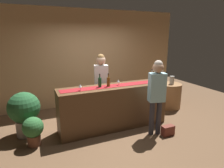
# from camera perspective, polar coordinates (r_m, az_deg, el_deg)

# --- Properties ---
(ground_plane) EXTENTS (10.00, 10.00, 0.00)m
(ground_plane) POSITION_cam_1_polar(r_m,az_deg,el_deg) (4.76, 0.42, -12.48)
(ground_plane) COLOR brown
(back_wall) EXTENTS (6.00, 0.12, 2.90)m
(back_wall) POSITION_cam_1_polar(r_m,az_deg,el_deg) (6.07, -6.95, 7.65)
(back_wall) COLOR tan
(back_wall) RESTS_ON ground
(bar_counter) EXTENTS (2.55, 0.60, 1.01)m
(bar_counter) POSITION_cam_1_polar(r_m,az_deg,el_deg) (4.55, 0.43, -6.77)
(bar_counter) COLOR #543821
(bar_counter) RESTS_ON ground
(counter_runner_cloth) EXTENTS (2.43, 0.28, 0.01)m
(counter_runner_cloth) POSITION_cam_1_polar(r_m,az_deg,el_deg) (4.39, 0.45, -0.55)
(counter_runner_cloth) COLOR maroon
(counter_runner_cloth) RESTS_ON bar_counter
(wine_bottle_amber) EXTENTS (0.07, 0.07, 0.30)m
(wine_bottle_amber) POSITION_cam_1_polar(r_m,az_deg,el_deg) (4.31, -1.05, 0.69)
(wine_bottle_amber) COLOR brown
(wine_bottle_amber) RESTS_ON bar_counter
(wine_bottle_green) EXTENTS (0.07, 0.07, 0.30)m
(wine_bottle_green) POSITION_cam_1_polar(r_m,az_deg,el_deg) (4.27, -3.63, 0.51)
(wine_bottle_green) COLOR #194723
(wine_bottle_green) RESTS_ON bar_counter
(wine_bottle_clear) EXTENTS (0.07, 0.07, 0.30)m
(wine_bottle_clear) POSITION_cam_1_polar(r_m,az_deg,el_deg) (4.92, 11.64, 2.10)
(wine_bottle_clear) COLOR #B2C6C1
(wine_bottle_clear) RESTS_ON bar_counter
(wine_glass_near_customer) EXTENTS (0.07, 0.07, 0.14)m
(wine_glass_near_customer) POSITION_cam_1_polar(r_m,az_deg,el_deg) (4.04, -9.43, -0.55)
(wine_glass_near_customer) COLOR silver
(wine_glass_near_customer) RESTS_ON bar_counter
(wine_glass_mid_counter) EXTENTS (0.07, 0.07, 0.14)m
(wine_glass_mid_counter) POSITION_cam_1_polar(r_m,az_deg,el_deg) (4.42, 1.87, 0.93)
(wine_glass_mid_counter) COLOR silver
(wine_glass_mid_counter) RESTS_ON bar_counter
(bartender) EXTENTS (0.38, 0.27, 1.69)m
(bartender) POSITION_cam_1_polar(r_m,az_deg,el_deg) (4.88, -3.24, 1.29)
(bartender) COLOR #26262B
(bartender) RESTS_ON ground
(customer_sipping) EXTENTS (0.38, 0.28, 1.65)m
(customer_sipping) POSITION_cam_1_polar(r_m,az_deg,el_deg) (4.17, 13.14, -1.82)
(customer_sipping) COLOR #33333D
(customer_sipping) RESTS_ON ground
(round_side_table) EXTENTS (0.68, 0.68, 0.74)m
(round_side_table) POSITION_cam_1_polar(r_m,az_deg,el_deg) (6.07, 16.62, -3.30)
(round_side_table) COLOR #996B42
(round_side_table) RESTS_ON ground
(vase_on_side_table) EXTENTS (0.13, 0.13, 0.24)m
(vase_on_side_table) POSITION_cam_1_polar(r_m,az_deg,el_deg) (5.90, 17.32, 1.09)
(vase_on_side_table) COLOR #A8A399
(vase_on_side_table) RESTS_ON round_side_table
(potted_plant_tall) EXTENTS (0.67, 0.67, 0.98)m
(potted_plant_tall) POSITION_cam_1_polar(r_m,az_deg,el_deg) (4.57, -24.54, -7.27)
(potted_plant_tall) COLOR #9E9389
(potted_plant_tall) RESTS_ON ground
(potted_plant_small) EXTENTS (0.41, 0.41, 0.59)m
(potted_plant_small) POSITION_cam_1_polar(r_m,az_deg,el_deg) (4.18, -22.32, -12.34)
(potted_plant_small) COLOR brown
(potted_plant_small) RESTS_ON ground
(handbag) EXTENTS (0.28, 0.14, 0.22)m
(handbag) POSITION_cam_1_polar(r_m,az_deg,el_deg) (4.52, 16.21, -13.07)
(handbag) COLOR brown
(handbag) RESTS_ON ground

